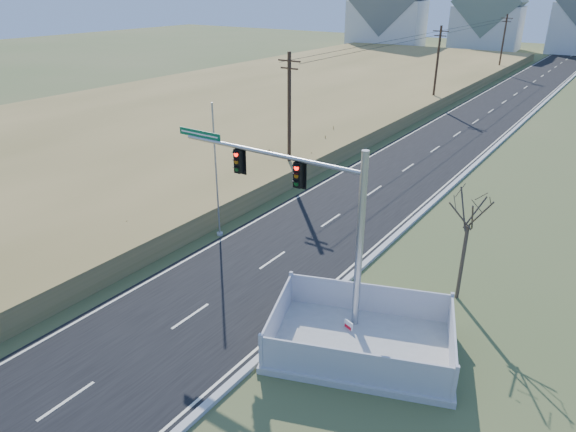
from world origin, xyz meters
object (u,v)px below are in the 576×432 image
object	(u,v)px
fence_enclosure	(361,342)
bare_tree	(471,209)
flagpole	(217,186)
traffic_signal_mast	(318,215)
open_sign	(348,327)

from	to	relation	value
fence_enclosure	bare_tree	size ratio (longest dim) A/B	1.50
flagpole	bare_tree	xyz separation A→B (m)	(13.27, 1.30, 1.42)
fence_enclosure	traffic_signal_mast	bearing A→B (deg)	138.48
traffic_signal_mast	open_sign	world-z (taller)	traffic_signal_mast
bare_tree	flagpole	bearing A→B (deg)	-174.41
fence_enclosure	flagpole	bearing A→B (deg)	138.11
traffic_signal_mast	open_sign	distance (m)	4.78
open_sign	flagpole	distance (m)	11.48
traffic_signal_mast	fence_enclosure	xyz separation A→B (m)	(2.72, -1.06, -4.38)
traffic_signal_mast	flagpole	distance (m)	9.38
traffic_signal_mast	bare_tree	xyz separation A→B (m)	(4.69, 4.72, -0.24)
open_sign	traffic_signal_mast	bearing A→B (deg)	-174.20
traffic_signal_mast	open_sign	bearing A→B (deg)	-14.20
traffic_signal_mast	flagpole	xyz separation A→B (m)	(-8.58, 3.42, -1.66)
traffic_signal_mast	bare_tree	size ratio (longest dim) A/B	1.76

